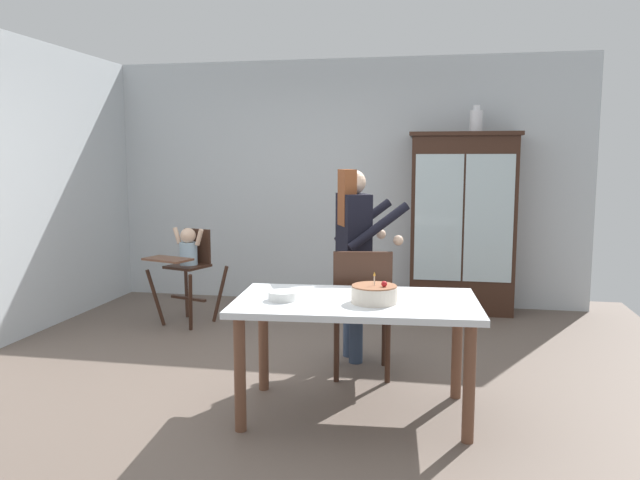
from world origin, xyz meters
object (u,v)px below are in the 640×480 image
at_px(high_chair_with_toddler, 188,258).
at_px(serving_bowl, 283,296).
at_px(china_cabinet, 462,223).
at_px(dining_chair_far_side, 362,304).
at_px(adult_person, 354,241).
at_px(birthday_cake, 374,294).
at_px(dining_table, 356,315).
at_px(ceramic_vase, 476,120).

height_order(high_chair_with_toddler, serving_bowl, high_chair_with_toddler).
relative_size(china_cabinet, dining_chair_far_side, 1.96).
bearing_deg(adult_person, birthday_cake, 169.46).
bearing_deg(adult_person, serving_bowl, 141.84).
bearing_deg(adult_person, dining_table, 164.07).
bearing_deg(dining_table, serving_bowl, -167.14).
bearing_deg(adult_person, ceramic_vase, -53.47).
height_order(high_chair_with_toddler, dining_chair_far_side, dining_chair_far_side).
bearing_deg(birthday_cake, adult_person, 103.71).
xyz_separation_m(high_chair_with_toddler, birthday_cake, (2.02, -1.92, 0.14)).
xyz_separation_m(dining_table, serving_bowl, (-0.45, -0.10, 0.13)).
bearing_deg(birthday_cake, high_chair_with_toddler, 136.46).
xyz_separation_m(china_cabinet, serving_bowl, (-1.19, -2.96, -0.18)).
bearing_deg(dining_chair_far_side, dining_table, 84.82).
distance_m(adult_person, dining_table, 1.13).
relative_size(dining_table, serving_bowl, 8.69).
bearing_deg(high_chair_with_toddler, dining_table, -25.75).
distance_m(high_chair_with_toddler, dining_table, 2.65).
xyz_separation_m(birthday_cake, serving_bowl, (-0.57, -0.04, -0.03)).
relative_size(high_chair_with_toddler, dining_table, 0.61).
bearing_deg(china_cabinet, dining_chair_far_side, -109.45).
bearing_deg(serving_bowl, china_cabinet, 68.14).
bearing_deg(ceramic_vase, high_chair_with_toddler, -159.75).
relative_size(serving_bowl, dining_chair_far_side, 0.19).
bearing_deg(adult_person, china_cabinet, -50.88).
height_order(high_chair_with_toddler, adult_person, adult_person).
xyz_separation_m(ceramic_vase, high_chair_with_toddler, (-2.75, -1.01, -1.35)).
bearing_deg(adult_person, dining_chair_far_side, 171.13).
relative_size(ceramic_vase, dining_table, 0.17).
xyz_separation_m(high_chair_with_toddler, dining_table, (1.90, -1.85, -0.01)).
bearing_deg(high_chair_with_toddler, china_cabinet, 39.49).
relative_size(birthday_cake, dining_chair_far_side, 0.29).
xyz_separation_m(adult_person, dining_chair_far_side, (0.12, -0.42, -0.41)).
xyz_separation_m(ceramic_vase, serving_bowl, (-1.29, -2.97, -1.24)).
height_order(high_chair_with_toddler, dining_table, high_chair_with_toddler).
height_order(birthday_cake, serving_bowl, birthday_cake).
xyz_separation_m(high_chair_with_toddler, adult_person, (1.74, -0.78, 0.31)).
bearing_deg(ceramic_vase, serving_bowl, -113.58).
bearing_deg(dining_chair_far_side, ceramic_vase, -120.52).
relative_size(adult_person, dining_chair_far_side, 1.59).
bearing_deg(birthday_cake, serving_bowl, -176.29).
xyz_separation_m(serving_bowl, dining_chair_far_side, (0.41, 0.75, -0.21)).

